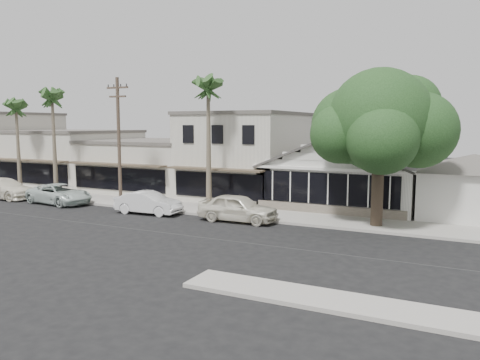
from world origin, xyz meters
The scene contains 16 objects.
ground centered at (0.00, 0.00, 0.00)m, with size 140.00×140.00×0.00m, color black.
sidewalk_north centered at (-8.00, 6.75, 0.07)m, with size 90.00×3.50×0.15m, color #9E9991.
corner_shop centered at (5.00, 12.47, 2.62)m, with size 10.40×8.60×5.10m.
side_cottage centered at (13.20, 11.50, 1.50)m, with size 6.00×6.00×3.00m, color white.
row_building_near centered at (-3.00, 13.50, 3.25)m, with size 8.00×10.00×6.50m, color silver.
row_building_midnear centered at (-12.00, 13.50, 2.10)m, with size 10.00×10.00×4.20m, color beige.
row_building_midfar centered at (-22.50, 13.50, 2.50)m, with size 11.00×10.00×5.00m, color silver.
utility_pole centered at (-9.00, 5.20, 4.79)m, with size 1.80×0.24×9.00m.
car_0 centered at (0.62, 4.44, 0.83)m, with size 1.95×4.85×1.65m, color silver.
car_1 centered at (-5.68, 4.01, 0.73)m, with size 1.55×4.44×1.46m, color white.
car_2 centered at (-13.89, 4.23, 0.74)m, with size 2.44×5.29×1.47m, color silver.
car_3 centered at (-19.74, 4.12, 0.80)m, with size 2.24×5.50×1.60m, color white.
shade_tree centered at (8.33, 6.60, 5.84)m, with size 8.00×7.23×8.88m.
palm_east centered at (-2.74, 6.79, 8.10)m, with size 3.54×3.54×9.41m.
palm_mid centered at (-16.55, 6.35, 7.79)m, with size 2.86×2.86×9.03m.
palm_west centered at (-21.22, 6.75, 7.13)m, with size 3.10×3.10×8.30m.
Camera 1 is at (12.97, -20.23, 5.77)m, focal length 35.00 mm.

